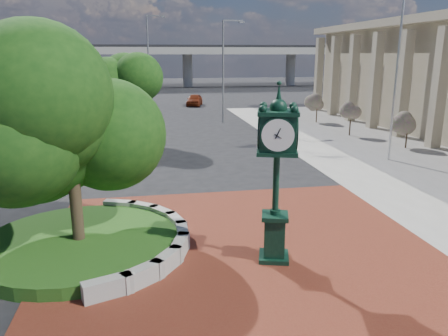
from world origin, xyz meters
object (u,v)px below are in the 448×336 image
post_clock (277,168)px  street_lamp_far (150,53)px  flagpole_a (398,58)px  parked_car (194,100)px  street_lamp_near (225,64)px

post_clock → street_lamp_far: (-2.85, 43.34, 3.24)m
post_clock → flagpole_a: (10.08, 11.03, 2.90)m
parked_car → street_lamp_far: (-4.92, 2.86, 5.39)m
street_lamp_far → post_clock: bearing=-86.2°
street_lamp_far → parked_car: bearing=-30.2°
parked_car → flagpole_a: bearing=-60.9°
street_lamp_near → street_lamp_far: (-6.20, 16.51, 0.94)m
street_lamp_near → street_lamp_far: 17.66m
flagpole_a → street_lamp_far: size_ratio=1.08×
post_clock → street_lamp_near: bearing=82.9°
parked_car → flagpole_a: (8.01, -29.45, 5.06)m
post_clock → street_lamp_far: 43.56m
parked_car → street_lamp_far: bearing=163.6°
parked_car → street_lamp_far: 7.84m
parked_car → flagpole_a: flagpole_a is taller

